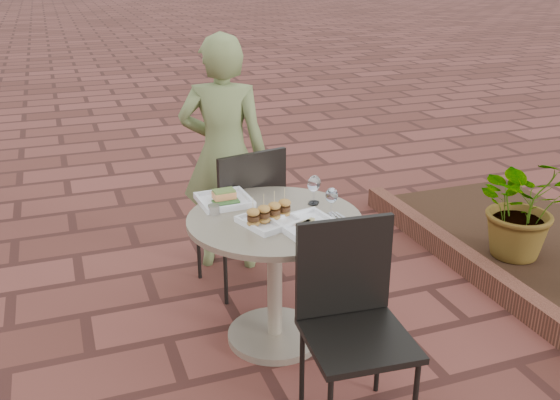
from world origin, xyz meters
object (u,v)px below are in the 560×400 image
object	(u,v)px
cafe_table	(275,260)
chair_near	(351,308)
chair_far	(245,209)
plate_sliders	(269,216)
diner	(224,155)
plate_tuna	(306,224)
plate_salmon	(224,199)

from	to	relation	value
cafe_table	chair_near	world-z (taller)	chair_near
cafe_table	chair_far	xyz separation A→B (m)	(0.01, 0.58, 0.07)
cafe_table	chair_far	size ratio (longest dim) A/B	0.97
cafe_table	plate_sliders	xyz separation A→B (m)	(-0.05, -0.07, 0.29)
diner	plate_tuna	size ratio (longest dim) A/B	4.83
cafe_table	chair_far	distance (m)	0.58
cafe_table	plate_tuna	bearing A→B (deg)	-59.32
plate_salmon	plate_sliders	world-z (taller)	plate_sliders
chair_far	plate_tuna	size ratio (longest dim) A/B	2.89
cafe_table	plate_tuna	distance (m)	0.33
chair_far	plate_salmon	xyz separation A→B (m)	(-0.20, -0.30, 0.20)
chair_near	plate_sliders	bearing A→B (deg)	110.46
chair_far	chair_near	bearing A→B (deg)	83.10
cafe_table	plate_salmon	bearing A→B (deg)	124.35
cafe_table	plate_sliders	world-z (taller)	plate_sliders
chair_near	plate_salmon	world-z (taller)	chair_near
diner	plate_tuna	distance (m)	1.15
plate_sliders	plate_tuna	world-z (taller)	plate_sliders
chair_near	plate_tuna	bearing A→B (deg)	96.38
chair_far	diner	distance (m)	0.45
plate_salmon	cafe_table	bearing A→B (deg)	-55.65
plate_salmon	plate_tuna	distance (m)	0.54
chair_near	plate_sliders	distance (m)	0.66
chair_far	plate_tuna	bearing A→B (deg)	85.23
plate_tuna	diner	bearing A→B (deg)	95.34
chair_far	diner	size ratio (longest dim) A/B	0.60
chair_near	diner	bearing A→B (deg)	99.04
diner	plate_sliders	bearing A→B (deg)	108.78
chair_far	plate_sliders	world-z (taller)	chair_far
plate_salmon	chair_far	bearing A→B (deg)	56.10
diner	plate_sliders	xyz separation A→B (m)	(-0.05, -1.03, -0.01)
chair_near	plate_tuna	distance (m)	0.53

